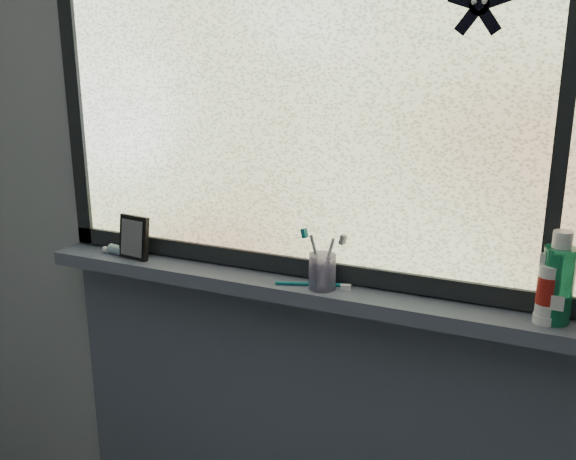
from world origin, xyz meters
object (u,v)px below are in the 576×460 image
Objects in this scene: mouthwash_bottle at (558,277)px; cream_tube at (548,287)px; vanity_mirror at (134,237)px; toothbrush_cup at (322,272)px.

mouthwash_bottle reaches higher than cream_tube.
vanity_mirror is 0.72× the size of mouthwash_bottle.
cream_tube is at bearing 0.72° from toothbrush_cup.
cream_tube is (1.15, 0.00, 0.02)m from vanity_mirror.
vanity_mirror is at bearing -179.83° from cream_tube.
cream_tube reaches higher than vanity_mirror.
mouthwash_bottle is 1.51× the size of cream_tube.
toothbrush_cup is at bearing -179.28° from cream_tube.
cream_tube reaches higher than toothbrush_cup.
toothbrush_cup is at bearing 5.98° from vanity_mirror.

